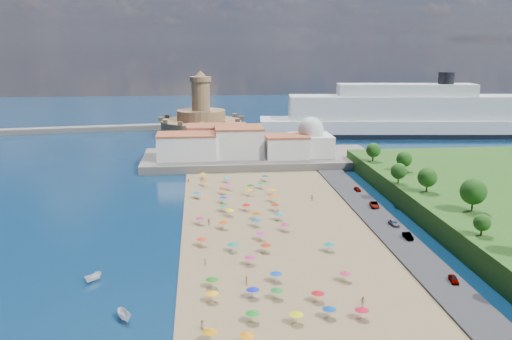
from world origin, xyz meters
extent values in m
plane|color=#071938|center=(0.00, 0.00, 0.00)|extent=(700.00, 700.00, 0.00)
cube|color=#59544C|center=(10.00, 73.00, 1.50)|extent=(90.00, 36.00, 3.00)
cube|color=#59544C|center=(-12.00, 108.00, 1.20)|extent=(18.00, 70.00, 2.40)
cube|color=#59544C|center=(-110.00, 153.00, 1.30)|extent=(199.03, 34.77, 2.60)
cube|color=silver|center=(-18.00, 69.00, 7.50)|extent=(22.00, 14.00, 9.00)
cube|color=silver|center=(2.00, 71.00, 8.50)|extent=(18.00, 16.00, 11.00)
cube|color=silver|center=(20.00, 67.00, 7.00)|extent=(16.00, 12.00, 8.00)
cube|color=silver|center=(-6.00, 83.00, 8.00)|extent=(24.00, 14.00, 10.00)
cube|color=silver|center=(30.00, 71.00, 7.00)|extent=(16.00, 16.00, 8.00)
sphere|color=silver|center=(30.00, 71.00, 13.00)|extent=(10.00, 10.00, 10.00)
cylinder|color=silver|center=(30.00, 71.00, 16.80)|extent=(1.20, 1.20, 1.60)
cylinder|color=#97724B|center=(-12.00, 138.00, 4.00)|extent=(40.00, 40.00, 8.00)
cylinder|color=#97724B|center=(-12.00, 138.00, 10.50)|extent=(24.00, 24.00, 5.00)
cylinder|color=#97724B|center=(-12.00, 138.00, 20.00)|extent=(9.00, 9.00, 14.00)
cylinder|color=#97724B|center=(-12.00, 138.00, 28.20)|extent=(10.40, 10.40, 2.40)
cone|color=#97724B|center=(-12.00, 138.00, 30.90)|extent=(6.00, 6.00, 3.00)
cube|color=black|center=(88.78, 128.06, 1.16)|extent=(146.12, 35.21, 2.33)
cube|color=silver|center=(88.78, 128.06, 4.31)|extent=(145.09, 34.72, 8.62)
cube|color=silver|center=(88.78, 128.06, 14.37)|extent=(116.11, 28.15, 11.50)
cube|color=silver|center=(88.78, 128.06, 23.00)|extent=(68.05, 19.76, 5.75)
cylinder|color=black|center=(107.86, 126.23, 28.75)|extent=(7.67, 7.67, 5.75)
cylinder|color=gray|center=(-13.34, -2.92, 1.25)|extent=(0.07, 0.07, 2.00)
cone|color=#9D215C|center=(-13.34, -2.92, 2.15)|extent=(2.50, 2.50, 0.60)
cylinder|color=gray|center=(-6.93, 8.18, 1.25)|extent=(0.07, 0.07, 2.00)
cone|color=#178142|center=(-6.93, 8.18, 2.15)|extent=(2.50, 2.50, 0.60)
cylinder|color=gray|center=(7.82, -10.25, 1.25)|extent=(0.07, 0.07, 2.00)
cone|color=#A2225A|center=(7.82, -10.25, 2.15)|extent=(2.50, 2.50, 0.60)
cylinder|color=gray|center=(7.38, -1.23, 1.25)|extent=(0.07, 0.07, 2.00)
cone|color=#107F99|center=(7.38, -1.23, 2.15)|extent=(2.50, 2.50, 0.60)
cylinder|color=gray|center=(-6.55, 16.49, 1.25)|extent=(0.07, 0.07, 2.00)
cone|color=#0B3B92|center=(-6.55, 16.49, 2.15)|extent=(2.50, 2.50, 0.60)
cylinder|color=gray|center=(15.17, -41.59, 1.25)|extent=(0.07, 0.07, 2.00)
cone|color=#B42650|center=(15.17, -41.59, 2.15)|extent=(2.50, 2.50, 0.60)
cylinder|color=gray|center=(0.57, -48.00, 1.25)|extent=(0.07, 0.07, 2.00)
cone|color=#157627|center=(0.57, -48.00, 2.15)|extent=(2.50, 2.50, 0.60)
cylinder|color=gray|center=(7.59, 7.18, 1.25)|extent=(0.07, 0.07, 2.00)
cone|color=maroon|center=(7.59, 7.18, 2.15)|extent=(2.50, 2.50, 0.60)
cylinder|color=gray|center=(-0.48, 8.09, 1.25)|extent=(0.07, 0.07, 2.00)
cone|color=red|center=(-0.48, 8.09, 2.15)|extent=(2.50, 2.50, 0.60)
cylinder|color=gray|center=(8.86, 41.76, 1.25)|extent=(0.07, 0.07, 2.00)
cone|color=#0A498D|center=(8.86, 41.76, 2.15)|extent=(2.50, 2.50, 0.60)
cylinder|color=gray|center=(2.74, 29.77, 1.25)|extent=(0.07, 0.07, 2.00)
cone|color=#156812|center=(2.74, 29.77, 2.15)|extent=(2.50, 2.50, 0.60)
cylinder|color=gray|center=(9.13, 23.62, 1.25)|extent=(0.07, 0.07, 2.00)
cone|color=#E5A90C|center=(9.13, 23.62, 2.15)|extent=(2.50, 2.50, 0.60)
cylinder|color=gray|center=(1.64, 23.74, 1.25)|extent=(0.07, 0.07, 2.00)
cone|color=orange|center=(1.64, 23.74, 2.15)|extent=(2.50, 2.50, 0.60)
cylinder|color=gray|center=(14.05, -57.18, 1.25)|extent=(0.07, 0.07, 2.00)
cone|color=#B70E2A|center=(14.05, -57.18, 2.15)|extent=(2.50, 2.50, 0.60)
cylinder|color=gray|center=(15.62, -25.17, 1.25)|extent=(0.07, 0.07, 2.00)
cone|color=#0D7778|center=(15.62, -25.17, 2.15)|extent=(2.50, 2.50, 0.60)
cylinder|color=gray|center=(2.61, -57.66, 1.25)|extent=(0.07, 0.07, 2.00)
cone|color=#D1D80B|center=(2.61, -57.66, 2.15)|extent=(2.50, 2.50, 0.60)
cylinder|color=gray|center=(6.20, 31.90, 1.25)|extent=(0.07, 0.07, 2.00)
cone|color=#157B3C|center=(6.20, 31.90, 2.15)|extent=(2.50, 2.50, 0.60)
cylinder|color=gray|center=(7.87, -49.95, 1.25)|extent=(0.07, 0.07, 2.00)
cone|color=#B50E17|center=(7.87, -49.95, 2.15)|extent=(2.50, 2.50, 0.60)
cylinder|color=gray|center=(-4.80, -56.50, 1.25)|extent=(0.07, 0.07, 2.00)
cone|color=#167D21|center=(-4.80, -56.50, 2.15)|extent=(2.50, 2.50, 0.60)
cylinder|color=gray|center=(8.06, 16.35, 1.25)|extent=(0.07, 0.07, 2.00)
cone|color=#FB640B|center=(8.06, 16.35, 2.15)|extent=(2.50, 2.50, 0.60)
cylinder|color=gray|center=(-13.09, -18.94, 1.25)|extent=(0.07, 0.07, 2.00)
cone|color=red|center=(-13.09, -18.94, 2.15)|extent=(2.50, 2.50, 0.60)
cylinder|color=gray|center=(0.99, -16.12, 1.25)|extent=(0.07, 0.07, 2.00)
cone|color=#B52694|center=(0.99, -16.12, 2.15)|extent=(2.50, 2.50, 0.60)
cylinder|color=gray|center=(1.23, -24.31, 1.25)|extent=(0.07, 0.07, 2.00)
cone|color=#AD2B0D|center=(1.23, -24.31, 2.15)|extent=(2.50, 2.50, 0.60)
cylinder|color=gray|center=(-4.38, 41.06, 1.25)|extent=(0.07, 0.07, 2.00)
cone|color=#109882|center=(-4.38, 41.06, 2.15)|extent=(2.50, 2.50, 0.60)
cylinder|color=gray|center=(-6.12, -22.95, 1.25)|extent=(0.07, 0.07, 2.00)
cone|color=#0D7A78|center=(-6.12, -22.95, 2.15)|extent=(2.50, 2.50, 0.60)
cylinder|color=gray|center=(-6.34, -63.77, 1.25)|extent=(0.07, 0.07, 2.00)
cone|color=orange|center=(-6.34, -63.77, 2.15)|extent=(2.50, 2.50, 0.60)
cylinder|color=gray|center=(-11.29, -41.79, 1.25)|extent=(0.07, 0.07, 2.00)
cone|color=#1C7013|center=(-11.29, -41.79, 2.15)|extent=(2.50, 2.50, 0.60)
cylinder|color=gray|center=(-2.93, -31.20, 1.25)|extent=(0.07, 0.07, 2.00)
cone|color=#AC256F|center=(-2.93, -31.20, 2.15)|extent=(2.50, 2.50, 0.60)
cylinder|color=gray|center=(-12.04, -62.17, 1.25)|extent=(0.07, 0.07, 2.00)
cone|color=#CB8209|center=(-12.04, -62.17, 2.15)|extent=(2.50, 2.50, 0.60)
cylinder|color=gray|center=(-12.22, 37.58, 1.25)|extent=(0.07, 0.07, 2.00)
cone|color=#9D450E|center=(-12.22, 37.58, 2.15)|extent=(2.50, 2.50, 0.60)
cylinder|color=gray|center=(-7.51, -7.09, 1.25)|extent=(0.07, 0.07, 2.00)
cone|color=#D74409|center=(-7.51, -7.09, 2.15)|extent=(2.50, 2.50, 0.60)
cylinder|color=gray|center=(1.65, -0.20, 1.25)|extent=(0.07, 0.07, 2.00)
cone|color=#7F500B|center=(1.65, -0.20, 2.15)|extent=(2.50, 2.50, 0.60)
cylinder|color=gray|center=(8.56, -56.30, 1.25)|extent=(0.07, 0.07, 2.00)
cone|color=#0B3C93|center=(8.56, -56.30, 2.15)|extent=(2.50, 2.50, 0.60)
cylinder|color=gray|center=(-5.33, 3.45, 1.25)|extent=(0.07, 0.07, 2.00)
cone|color=yellow|center=(-5.33, 3.45, 2.15)|extent=(2.50, 2.50, 0.60)
cylinder|color=gray|center=(-3.85, -47.16, 1.25)|extent=(0.07, 0.07, 2.00)
cone|color=#0E1BB9|center=(-3.85, -47.16, 2.15)|extent=(2.50, 2.50, 0.60)
cylinder|color=gray|center=(1.43, -40.31, 1.25)|extent=(0.07, 0.07, 2.00)
cone|color=#0E3EBE|center=(1.43, -40.31, 2.15)|extent=(2.50, 2.50, 0.60)
cylinder|color=gray|center=(-12.34, 47.51, 1.25)|extent=(0.07, 0.07, 2.00)
cone|color=orange|center=(-12.34, 47.51, 2.15)|extent=(2.50, 2.50, 0.60)
cylinder|color=gray|center=(-4.09, 31.21, 1.25)|extent=(0.07, 0.07, 2.00)
cone|color=#C1298C|center=(-4.09, 31.21, 2.15)|extent=(2.50, 2.50, 0.60)
cylinder|color=gray|center=(-14.11, 22.42, 1.25)|extent=(0.07, 0.07, 2.00)
cone|color=#116CA1|center=(-14.11, 22.42, 2.15)|extent=(2.50, 2.50, 0.60)
cylinder|color=gray|center=(-11.42, -48.04, 1.25)|extent=(0.07, 0.07, 2.00)
cone|color=#FFA80D|center=(-11.42, -48.04, 2.15)|extent=(2.50, 2.50, 0.60)
cylinder|color=gray|center=(0.83, -5.87, 1.25)|extent=(0.07, 0.07, 2.00)
cone|color=#0F578E|center=(0.83, -5.87, 2.15)|extent=(2.50, 2.50, 0.60)
cylinder|color=gray|center=(-6.29, 26.57, 1.25)|extent=(0.07, 0.07, 2.00)
cone|color=#A53D0D|center=(-6.29, 26.57, 2.15)|extent=(2.50, 2.50, 0.60)
imported|color=tan|center=(7.42, 39.93, 1.04)|extent=(1.14, 0.82, 1.59)
imported|color=tan|center=(-11.17, -3.47, 1.09)|extent=(0.93, 1.01, 1.67)
imported|color=tan|center=(8.03, 4.48, 1.12)|extent=(0.73, 0.60, 1.74)
imported|color=tan|center=(-4.47, -40.88, 1.09)|extent=(0.84, 1.64, 1.69)
imported|color=tan|center=(-17.08, 41.28, 1.08)|extent=(1.03, 0.56, 1.66)
imported|color=tan|center=(-13.27, -57.97, 1.08)|extent=(0.96, 0.94, 1.67)
imported|color=tan|center=(19.87, 16.10, 1.19)|extent=(1.82, 1.26, 1.89)
imported|color=tan|center=(-12.46, -30.64, 1.12)|extent=(0.74, 0.74, 1.73)
imported|color=tan|center=(-13.62, 21.01, 1.18)|extent=(1.04, 1.35, 1.85)
imported|color=tan|center=(15.61, -52.41, 1.18)|extent=(1.12, 0.51, 1.87)
imported|color=white|center=(-26.63, -53.17, 0.88)|extent=(3.58, 4.82, 1.75)
imported|color=white|center=(-34.84, -36.09, 0.80)|extent=(3.81, 4.22, 1.60)
imported|color=gray|center=(36.00, -10.03, 1.33)|extent=(2.20, 4.48, 1.25)
imported|color=gray|center=(36.00, 6.51, 1.41)|extent=(3.16, 5.44, 1.42)
imported|color=gray|center=(36.00, 24.21, 1.31)|extent=(1.68, 3.69, 1.23)
imported|color=gray|center=(36.00, -19.98, 1.38)|extent=(1.56, 4.19, 1.37)
imported|color=gray|center=(36.00, -45.09, 1.33)|extent=(2.07, 3.88, 1.26)
cylinder|color=#382314|center=(46.88, -33.81, 7.03)|extent=(0.50, 0.50, 2.06)
sphere|color=#14380F|center=(46.88, -33.81, 8.89)|extent=(3.71, 3.71, 3.71)
cylinder|color=#382314|center=(53.12, -16.70, 7.80)|extent=(0.50, 0.50, 3.59)
sphere|color=#14380F|center=(53.12, -16.70, 11.03)|extent=(6.47, 6.47, 6.47)
cylinder|color=#382314|center=(49.13, 1.99, 7.49)|extent=(0.50, 0.50, 2.99)
sphere|color=#14380F|center=(49.13, 1.99, 10.18)|extent=(5.38, 5.38, 5.38)
cylinder|color=#382314|center=(44.64, 12.15, 7.31)|extent=(0.50, 0.50, 2.62)
sphere|color=#14380F|center=(44.64, 12.15, 9.67)|extent=(4.72, 4.72, 4.72)
cylinder|color=#382314|center=(51.88, 27.57, 7.39)|extent=(0.50, 0.50, 2.78)
sphere|color=#14380F|center=(51.88, 27.57, 9.90)|extent=(5.01, 5.01, 5.01)
cylinder|color=#382314|center=(46.53, 43.18, 7.40)|extent=(0.50, 0.50, 2.79)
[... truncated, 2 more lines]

